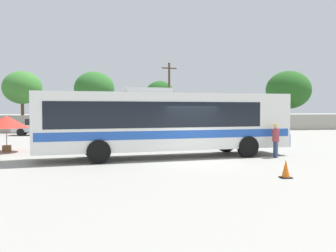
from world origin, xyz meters
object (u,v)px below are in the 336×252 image
(attendant_by_bus_door, at_px, (276,139))
(parked_car_second_silver, at_px, (38,126))
(coach_bus_white_blue, at_px, (163,121))
(roadside_tree_right, at_px, (288,90))
(roadside_tree_midright, at_px, (160,93))
(roadside_tree_midleft, at_px, (94,89))
(traffic_cone_on_apron, at_px, (286,169))
(utility_pole_near, at_px, (169,95))
(vendor_umbrella_near_gate_red, at_px, (6,122))
(roadside_tree_left, at_px, (22,88))

(attendant_by_bus_door, distance_m, parked_car_second_silver, 23.12)
(parked_car_second_silver, bearing_deg, coach_bus_white_blue, -64.81)
(parked_car_second_silver, bearing_deg, roadside_tree_right, 16.07)
(attendant_by_bus_door, distance_m, roadside_tree_right, 31.22)
(parked_car_second_silver, distance_m, roadside_tree_midright, 14.88)
(roadside_tree_midleft, distance_m, traffic_cone_on_apron, 34.16)
(utility_pole_near, height_order, roadside_tree_midright, utility_pole_near)
(coach_bus_white_blue, distance_m, parked_car_second_silver, 19.42)
(utility_pole_near, height_order, traffic_cone_on_apron, utility_pole_near)
(vendor_umbrella_near_gate_red, relative_size, traffic_cone_on_apron, 3.74)
(utility_pole_near, height_order, roadside_tree_midleft, utility_pole_near)
(attendant_by_bus_door, xyz_separation_m, roadside_tree_left, (-15.92, 24.06, 3.60))
(roadside_tree_midleft, distance_m, roadside_tree_right, 23.92)
(coach_bus_white_blue, distance_m, roadside_tree_left, 25.39)
(roadside_tree_midright, relative_size, traffic_cone_on_apron, 8.71)
(coach_bus_white_blue, bearing_deg, vendor_umbrella_near_gate_red, 154.08)
(roadside_tree_left, height_order, roadside_tree_midright, roadside_tree_left)
(coach_bus_white_blue, bearing_deg, traffic_cone_on_apron, -63.20)
(coach_bus_white_blue, height_order, attendant_by_bus_door, coach_bus_white_blue)
(parked_car_second_silver, bearing_deg, roadside_tree_left, 112.97)
(roadside_tree_right, bearing_deg, utility_pole_near, -171.60)
(utility_pole_near, bearing_deg, traffic_cone_on_apron, -93.36)
(roadside_tree_midright, bearing_deg, utility_pole_near, -62.85)
(roadside_tree_midright, xyz_separation_m, traffic_cone_on_apron, (-0.97, -31.35, -3.85))
(attendant_by_bus_door, height_order, parked_car_second_silver, attendant_by_bus_door)
(coach_bus_white_blue, relative_size, roadside_tree_midleft, 1.89)
(attendant_by_bus_door, distance_m, roadside_tree_left, 29.07)
(attendant_by_bus_door, distance_m, roadside_tree_midleft, 29.65)
(roadside_tree_left, distance_m, roadside_tree_midleft, 8.30)
(roadside_tree_midright, xyz_separation_m, roadside_tree_right, (16.47, 0.79, 0.58))
(attendant_by_bus_door, xyz_separation_m, traffic_cone_on_apron, (-2.21, -5.15, -0.62))
(vendor_umbrella_near_gate_red, distance_m, utility_pole_near, 23.64)
(roadside_tree_left, xyz_separation_m, traffic_cone_on_apron, (13.71, -29.21, -4.22))
(attendant_by_bus_door, xyz_separation_m, roadside_tree_right, (15.23, 26.98, 3.81))
(coach_bus_white_blue, distance_m, attendant_by_bus_door, 5.56)
(coach_bus_white_blue, relative_size, roadside_tree_right, 1.78)
(coach_bus_white_blue, relative_size, roadside_tree_left, 2.03)
(vendor_umbrella_near_gate_red, xyz_separation_m, roadside_tree_midleft, (4.73, 23.09, 3.07))
(coach_bus_white_blue, bearing_deg, utility_pole_near, 78.20)
(attendant_by_bus_door, xyz_separation_m, utility_pole_near, (-0.46, 24.67, 2.99))
(coach_bus_white_blue, distance_m, roadside_tree_right, 33.20)
(traffic_cone_on_apron, bearing_deg, utility_pole_near, 86.64)
(coach_bus_white_blue, distance_m, roadside_tree_midleft, 27.34)
(parked_car_second_silver, distance_m, roadside_tree_left, 6.95)
(roadside_tree_midleft, bearing_deg, parked_car_second_silver, -117.76)
(utility_pole_near, relative_size, traffic_cone_on_apron, 11.70)
(roadside_tree_right, bearing_deg, parked_car_second_silver, -163.93)
(roadside_tree_midright, height_order, roadside_tree_right, roadside_tree_right)
(coach_bus_white_blue, bearing_deg, roadside_tree_left, 114.67)
(utility_pole_near, distance_m, roadside_tree_left, 15.48)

